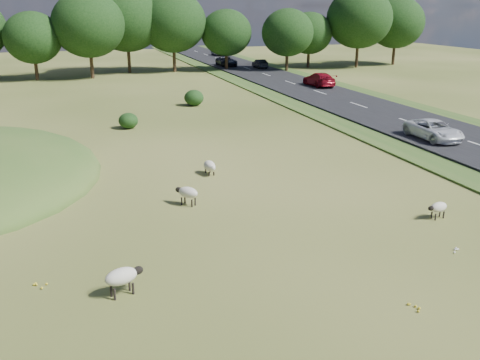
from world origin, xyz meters
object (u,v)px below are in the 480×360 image
Objects in this scene: sheep_2 at (210,166)px; car_0 at (260,64)px; sheep_0 at (187,192)px; car_5 at (434,130)px; sheep_3 at (122,276)px; sheep_1 at (438,207)px; car_1 at (219,51)px; car_6 at (227,61)px; car_3 at (319,79)px.

sheep_2 is 0.36× the size of car_0.
car_5 is (18.67, 6.66, 0.27)m from sheep_0.
sheep_0 is at bearing -30.89° from sheep_2.
car_5 is (22.47, 14.09, 0.23)m from sheep_3.
sheep_0 is 0.88× the size of sheep_2.
car_0 reaches higher than sheep_1.
car_5 reaches higher than sheep_1.
sheep_3 is at bearing -0.92° from sheep_1.
car_5 is at bearing 14.16° from sheep_3.
car_5 reaches higher than sheep_3.
sheep_0 is 77.11m from car_1.
sheep_0 is 0.24× the size of car_6.
car_0 is at bearing 153.16° from sheep_2.
car_0 reaches higher than sheep_2.
car_5 is at bearing 94.32° from sheep_2.
sheep_0 reaches higher than sheep_2.
sheep_1 is at bearing 71.59° from car_3.
sheep_3 reaches higher than sheep_1.
car_6 reaches higher than sheep_2.
car_6 is (18.67, 56.05, 0.32)m from sheep_0.
car_1 is 18.12m from car_6.
car_3 reaches higher than sheep_0.
car_1 reaches higher than sheep_3.
car_1 is at bearing 77.89° from car_6.
sheep_3 is 67.33m from car_6.
sheep_3 is at bearing 111.66° from sheep_0.
car_1 reaches higher than sheep_1.
car_5 is at bearing -90.00° from car_6.
car_0 is at bearing 85.18° from car_5.
car_0 is at bearing -64.68° from sheep_0.
sheep_3 is 0.26× the size of car_3.
car_1 is at bearing 86.76° from car_5.
car_5 reaches higher than sheep_2.
sheep_3 is 0.27× the size of car_6.
sheep_2 is at bearing -171.98° from car_5.
sheep_1 is 79.80m from car_1.
car_1 is (20.23, 69.41, 0.48)m from sheep_2.
car_6 is at bearing -48.86° from car_0.
sheep_0 is 0.24× the size of car_1.
car_3 is at bearing 38.47° from sheep_3.
car_6 is at bearing 90.00° from car_5.
car_1 is at bearing -58.13° from sheep_0.
sheep_1 is 12.26m from sheep_2.
sheep_0 is 11.29m from sheep_1.
car_3 is at bearing -76.17° from sheep_0.
sheep_0 is at bearing 66.51° from car_0.
sheep_2 is 13.23m from sheep_3.
sheep_2 is 72.31m from car_1.
car_3 is (12.38, 37.19, 0.47)m from sheep_1.
car_0 reaches higher than sheep_0.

